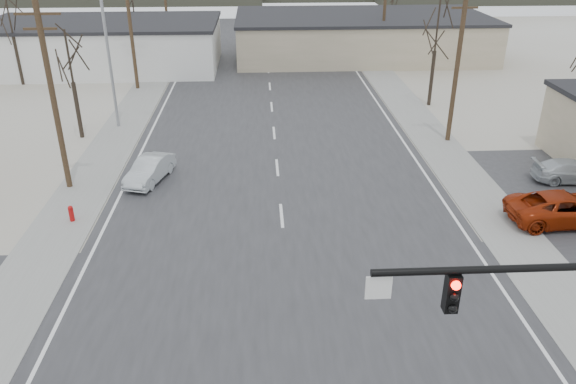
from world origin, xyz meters
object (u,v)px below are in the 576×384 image
car_far_a (330,42)px  car_parked_silver (571,171)px  sedan_crossing (150,170)px  car_parked_red (564,208)px  car_far_b (202,38)px  fire_hydrant (71,213)px

car_far_a → car_parked_silver: size_ratio=1.20×
sedan_crossing → car_parked_red: bearing=1.0°
car_far_b → car_parked_red: car_far_b is taller
sedan_crossing → car_far_b: car_far_b is taller
car_far_b → fire_hydrant: bearing=-99.5°
car_parked_red → car_far_a: bearing=6.5°
car_far_a → car_far_b: (-14.73, 2.95, 0.05)m
car_parked_silver → car_parked_red: bearing=152.2°
car_parked_red → car_parked_silver: (2.80, 4.57, -0.14)m
fire_hydrant → sedan_crossing: 5.45m
fire_hydrant → sedan_crossing: (3.03, 4.53, 0.25)m
car_parked_silver → car_far_b: bearing=34.6°
car_far_a → sedan_crossing: bearing=46.8°
car_parked_silver → car_far_a: bearing=17.5°
car_parked_red → fire_hydrant: bearing=84.6°
car_far_a → car_parked_red: 41.83m
car_far_a → car_parked_red: bearing=77.5°
car_parked_silver → sedan_crossing: bearing=90.4°
fire_hydrant → car_parked_silver: (26.52, 3.21, 0.19)m
sedan_crossing → car_parked_silver: sedan_crossing is taller
sedan_crossing → car_parked_silver: (23.49, -1.32, -0.06)m
car_far_a → car_parked_silver: (9.08, -36.78, -0.14)m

